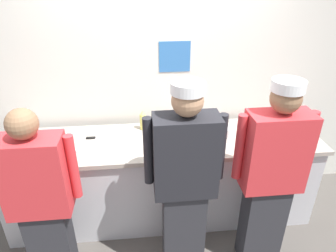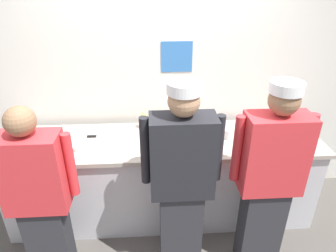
{
  "view_description": "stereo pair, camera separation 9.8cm",
  "coord_description": "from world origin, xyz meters",
  "px_view_note": "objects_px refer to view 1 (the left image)",
  "views": [
    {
      "loc": [
        -0.2,
        -2.09,
        2.36
      ],
      "look_at": [
        0.05,
        0.36,
        1.07
      ],
      "focal_mm": 32.11,
      "sensor_mm": 36.0,
      "label": 1
    },
    {
      "loc": [
        -0.1,
        -2.1,
        2.36
      ],
      "look_at": [
        0.05,
        0.36,
        1.07
      ],
      "focal_mm": 32.11,
      "sensor_mm": 36.0,
      "label": 2
    }
  ],
  "objects_px": {
    "chef_center": "(185,180)",
    "chefs_knife": "(98,138)",
    "plate_stack_front": "(37,141)",
    "ramekin_green_sauce": "(254,139)",
    "chef_far_right": "(271,176)",
    "mixing_bowl_steel": "(281,128)",
    "ramekin_orange_sauce": "(78,150)",
    "squeeze_bottle_primary": "(143,120)",
    "sheet_tray": "(173,138)",
    "deli_cup": "(227,133)",
    "chef_near_left": "(42,202)"
  },
  "relations": [
    {
      "from": "squeeze_bottle_primary",
      "to": "chefs_knife",
      "type": "height_order",
      "value": "squeeze_bottle_primary"
    },
    {
      "from": "mixing_bowl_steel",
      "to": "sheet_tray",
      "type": "bearing_deg",
      "value": -179.07
    },
    {
      "from": "chef_far_right",
      "to": "ramekin_orange_sauce",
      "type": "xyz_separation_m",
      "value": [
        -1.58,
        0.52,
        0.02
      ]
    },
    {
      "from": "ramekin_green_sauce",
      "to": "ramekin_orange_sauce",
      "type": "xyz_separation_m",
      "value": [
        -1.63,
        -0.0,
        -0.0
      ]
    },
    {
      "from": "chef_center",
      "to": "ramekin_green_sauce",
      "type": "height_order",
      "value": "chef_center"
    },
    {
      "from": "ramekin_orange_sauce",
      "to": "chefs_knife",
      "type": "relative_size",
      "value": 0.38
    },
    {
      "from": "mixing_bowl_steel",
      "to": "ramekin_green_sauce",
      "type": "xyz_separation_m",
      "value": [
        -0.33,
        -0.14,
        -0.03
      ]
    },
    {
      "from": "plate_stack_front",
      "to": "chef_near_left",
      "type": "bearing_deg",
      "value": -73.68
    },
    {
      "from": "chef_near_left",
      "to": "sheet_tray",
      "type": "xyz_separation_m",
      "value": [
        1.06,
        0.69,
        0.08
      ]
    },
    {
      "from": "chef_near_left",
      "to": "squeeze_bottle_primary",
      "type": "bearing_deg",
      "value": 50.07
    },
    {
      "from": "chef_near_left",
      "to": "sheet_tray",
      "type": "relative_size",
      "value": 3.11
    },
    {
      "from": "chef_center",
      "to": "ramekin_orange_sauce",
      "type": "bearing_deg",
      "value": 149.53
    },
    {
      "from": "chef_far_right",
      "to": "chefs_knife",
      "type": "height_order",
      "value": "chef_far_right"
    },
    {
      "from": "ramekin_orange_sauce",
      "to": "mixing_bowl_steel",
      "type": "bearing_deg",
      "value": 4.1
    },
    {
      "from": "sheet_tray",
      "to": "ramekin_orange_sauce",
      "type": "distance_m",
      "value": 0.88
    },
    {
      "from": "chef_center",
      "to": "deli_cup",
      "type": "height_order",
      "value": "chef_center"
    },
    {
      "from": "deli_cup",
      "to": "ramekin_green_sauce",
      "type": "bearing_deg",
      "value": -27.54
    },
    {
      "from": "plate_stack_front",
      "to": "deli_cup",
      "type": "height_order",
      "value": "deli_cup"
    },
    {
      "from": "sheet_tray",
      "to": "deli_cup",
      "type": "relative_size",
      "value": 5.39
    },
    {
      "from": "squeeze_bottle_primary",
      "to": "sheet_tray",
      "type": "bearing_deg",
      "value": -41.52
    },
    {
      "from": "ramekin_orange_sauce",
      "to": "squeeze_bottle_primary",
      "type": "bearing_deg",
      "value": 31.68
    },
    {
      "from": "chef_far_right",
      "to": "mixing_bowl_steel",
      "type": "height_order",
      "value": "chef_far_right"
    },
    {
      "from": "chef_near_left",
      "to": "mixing_bowl_steel",
      "type": "distance_m",
      "value": 2.26
    },
    {
      "from": "mixing_bowl_steel",
      "to": "chefs_knife",
      "type": "bearing_deg",
      "value": 177.36
    },
    {
      "from": "chef_far_right",
      "to": "sheet_tray",
      "type": "bearing_deg",
      "value": 137.38
    },
    {
      "from": "chef_far_right",
      "to": "mixing_bowl_steel",
      "type": "relative_size",
      "value": 5.17
    },
    {
      "from": "plate_stack_front",
      "to": "ramekin_green_sauce",
      "type": "xyz_separation_m",
      "value": [
        2.02,
        -0.15,
        -0.02
      ]
    },
    {
      "from": "deli_cup",
      "to": "squeeze_bottle_primary",
      "type": "bearing_deg",
      "value": 162.88
    },
    {
      "from": "mixing_bowl_steel",
      "to": "squeeze_bottle_primary",
      "type": "height_order",
      "value": "squeeze_bottle_primary"
    },
    {
      "from": "chef_center",
      "to": "chefs_knife",
      "type": "xyz_separation_m",
      "value": [
        -0.73,
        0.75,
        -0.0
      ]
    },
    {
      "from": "chefs_knife",
      "to": "plate_stack_front",
      "type": "bearing_deg",
      "value": -172.97
    },
    {
      "from": "chef_center",
      "to": "plate_stack_front",
      "type": "relative_size",
      "value": 8.36
    },
    {
      "from": "chef_center",
      "to": "sheet_tray",
      "type": "bearing_deg",
      "value": 91.46
    },
    {
      "from": "chef_center",
      "to": "chefs_knife",
      "type": "distance_m",
      "value": 1.05
    },
    {
      "from": "chef_center",
      "to": "plate_stack_front",
      "type": "distance_m",
      "value": 1.45
    },
    {
      "from": "chef_far_right",
      "to": "ramekin_orange_sauce",
      "type": "relative_size",
      "value": 16.5
    },
    {
      "from": "mixing_bowl_steel",
      "to": "sheet_tray",
      "type": "xyz_separation_m",
      "value": [
        -1.09,
        -0.02,
        -0.04
      ]
    },
    {
      "from": "chef_near_left",
      "to": "ramekin_orange_sauce",
      "type": "bearing_deg",
      "value": 72.0
    },
    {
      "from": "chef_center",
      "to": "deli_cup",
      "type": "xyz_separation_m",
      "value": [
        0.51,
        0.64,
        0.04
      ]
    },
    {
      "from": "plate_stack_front",
      "to": "deli_cup",
      "type": "bearing_deg",
      "value": -1.16
    },
    {
      "from": "ramekin_orange_sauce",
      "to": "chef_center",
      "type": "bearing_deg",
      "value": -30.47
    },
    {
      "from": "ramekin_orange_sauce",
      "to": "chef_far_right",
      "type": "bearing_deg",
      "value": -18.4
    },
    {
      "from": "chef_near_left",
      "to": "ramekin_orange_sauce",
      "type": "xyz_separation_m",
      "value": [
        0.18,
        0.56,
        0.09
      ]
    },
    {
      "from": "ramekin_orange_sauce",
      "to": "chefs_knife",
      "type": "xyz_separation_m",
      "value": [
        0.16,
        0.22,
        -0.01
      ]
    },
    {
      "from": "mixing_bowl_steel",
      "to": "ramekin_orange_sauce",
      "type": "xyz_separation_m",
      "value": [
        -1.96,
        -0.14,
        -0.03
      ]
    },
    {
      "from": "mixing_bowl_steel",
      "to": "deli_cup",
      "type": "bearing_deg",
      "value": -177.86
    },
    {
      "from": "squeeze_bottle_primary",
      "to": "ramekin_orange_sauce",
      "type": "bearing_deg",
      "value": -148.32
    },
    {
      "from": "chef_center",
      "to": "sheet_tray",
      "type": "relative_size",
      "value": 3.35
    },
    {
      "from": "chef_center",
      "to": "plate_stack_front",
      "type": "bearing_deg",
      "value": 152.1
    },
    {
      "from": "squeeze_bottle_primary",
      "to": "chef_center",
      "type": "bearing_deg",
      "value": -71.78
    }
  ]
}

